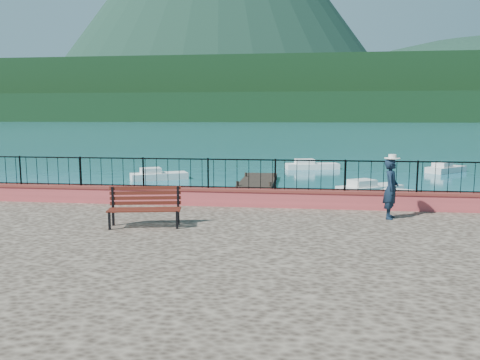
% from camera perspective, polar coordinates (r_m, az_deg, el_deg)
% --- Properties ---
extents(ground, '(2000.00, 2000.00, 0.00)m').
position_cam_1_polar(ground, '(11.99, 4.73, -12.39)').
color(ground, '#19596B').
rests_on(ground, ground).
extents(parapet, '(28.00, 0.46, 0.58)m').
position_cam_1_polar(parapet, '(15.18, 5.42, -2.24)').
color(parapet, '#CD4A4D').
rests_on(parapet, promenade).
extents(railing, '(27.00, 0.05, 0.95)m').
position_cam_1_polar(railing, '(15.06, 5.46, 0.63)').
color(railing, black).
rests_on(railing, parapet).
extents(dock, '(2.00, 16.00, 0.30)m').
position_cam_1_polar(dock, '(23.71, 1.21, -1.82)').
color(dock, '#2D231C').
rests_on(dock, ground).
extents(far_forest, '(900.00, 60.00, 18.00)m').
position_cam_1_polar(far_forest, '(311.27, 7.27, 8.72)').
color(far_forest, black).
rests_on(far_forest, ground).
extents(foothills, '(900.00, 120.00, 44.00)m').
position_cam_1_polar(foothills, '(371.67, 7.32, 10.58)').
color(foothills, black).
rests_on(foothills, ground).
extents(park_bench, '(1.99, 0.97, 1.06)m').
position_cam_1_polar(park_bench, '(12.72, -11.53, -4.23)').
color(park_bench, black).
rests_on(park_bench, promenade).
extents(person, '(0.56, 0.72, 1.73)m').
position_cam_1_polar(person, '(14.04, 17.92, -1.02)').
color(person, '#101E30').
rests_on(person, promenade).
extents(hat, '(0.44, 0.44, 0.12)m').
position_cam_1_polar(hat, '(13.94, 18.09, 2.74)').
color(hat, white).
rests_on(hat, person).
extents(boat_0, '(4.02, 1.47, 0.80)m').
position_cam_1_polar(boat_0, '(23.05, -13.71, -1.70)').
color(boat_0, silver).
rests_on(boat_0, ground).
extents(boat_1, '(4.08, 3.03, 0.80)m').
position_cam_1_polar(boat_1, '(22.36, 20.09, -2.25)').
color(boat_1, silver).
rests_on(boat_1, ground).
extents(boat_2, '(3.71, 3.00, 0.80)m').
position_cam_1_polar(boat_2, '(25.94, 15.55, -0.71)').
color(boat_2, silver).
rests_on(boat_2, ground).
extents(boat_3, '(3.81, 2.82, 0.80)m').
position_cam_1_polar(boat_3, '(30.93, -9.83, 0.81)').
color(boat_3, silver).
rests_on(boat_3, ground).
extents(boat_4, '(4.27, 2.19, 0.80)m').
position_cam_1_polar(boat_4, '(36.89, 8.79, 1.96)').
color(boat_4, white).
rests_on(boat_4, ground).
extents(boat_5, '(3.35, 3.21, 0.80)m').
position_cam_1_polar(boat_5, '(37.45, 23.82, 1.47)').
color(boat_5, silver).
rests_on(boat_5, ground).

